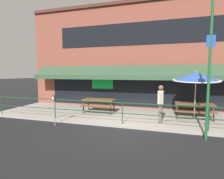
% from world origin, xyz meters
% --- Properties ---
extents(ground_plane, '(120.00, 120.00, 0.00)m').
position_xyz_m(ground_plane, '(0.00, 0.00, 0.00)').
color(ground_plane, black).
extents(patio_deck, '(15.00, 4.00, 0.10)m').
position_xyz_m(patio_deck, '(0.00, 2.00, 0.05)').
color(patio_deck, '#9E998E').
rests_on(patio_deck, ground).
extents(restaurant_building, '(15.00, 1.60, 6.87)m').
position_xyz_m(restaurant_building, '(0.00, 4.22, 3.42)').
color(restaurant_building, brown).
rests_on(restaurant_building, ground).
extents(patio_railing, '(13.84, 0.04, 0.97)m').
position_xyz_m(patio_railing, '(0.00, 0.30, 0.80)').
color(patio_railing, '#194723').
rests_on(patio_railing, patio_deck).
extents(picnic_table_left, '(1.80, 1.42, 0.76)m').
position_xyz_m(picnic_table_left, '(-1.82, 2.17, 0.71)').
color(picnic_table_left, brown).
rests_on(picnic_table_left, patio_deck).
extents(picnic_table_centre, '(1.80, 1.42, 0.76)m').
position_xyz_m(picnic_table_centre, '(3.21, 2.25, 0.71)').
color(picnic_table_centre, brown).
rests_on(picnic_table_centre, patio_deck).
extents(patio_umbrella_centre, '(2.14, 2.14, 2.38)m').
position_xyz_m(patio_umbrella_centre, '(3.21, 2.04, 2.18)').
color(patio_umbrella_centre, '#B7B2A8').
rests_on(patio_umbrella_centre, patio_deck).
extents(pedestrian_walking, '(0.27, 0.62, 1.71)m').
position_xyz_m(pedestrian_walking, '(1.62, 1.04, 1.06)').
color(pedestrian_walking, '#665B4C').
rests_on(pedestrian_walking, patio_deck).
extents(parking_meter_near, '(0.15, 0.16, 1.42)m').
position_xyz_m(parking_meter_near, '(-2.92, -0.51, 1.15)').
color(parking_meter_near, gray).
rests_on(parking_meter_near, ground).
extents(street_sign_pole, '(0.28, 0.09, 4.76)m').
position_xyz_m(street_sign_pole, '(3.21, -0.45, 2.44)').
color(street_sign_pole, '#1E6033').
rests_on(street_sign_pole, ground).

